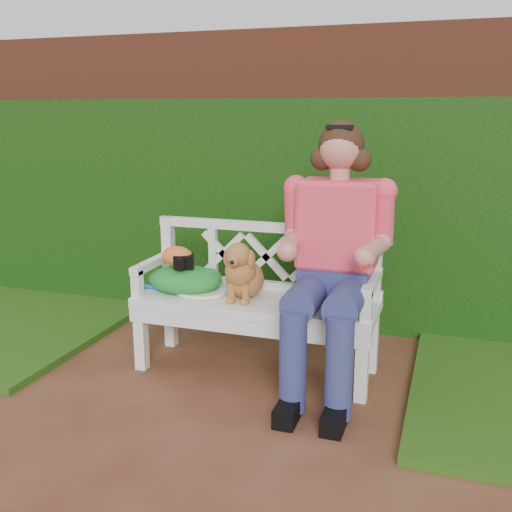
% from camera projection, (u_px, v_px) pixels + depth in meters
% --- Properties ---
extents(ground, '(60.00, 60.00, 0.00)m').
position_uv_depth(ground, '(190.00, 419.00, 3.21)').
color(ground, '#4C2616').
extents(brick_wall, '(10.00, 0.30, 2.20)m').
position_uv_depth(brick_wall, '(287.00, 178.00, 4.71)').
color(brick_wall, brown).
rests_on(brick_wall, ground).
extents(ivy_hedge, '(10.00, 0.18, 1.70)m').
position_uv_depth(ivy_hedge, '(279.00, 214.00, 4.56)').
color(ivy_hedge, '#20560F').
rests_on(ivy_hedge, ground).
extents(garden_bench, '(1.62, 0.71, 0.48)m').
position_uv_depth(garden_bench, '(256.00, 334.00, 3.77)').
color(garden_bench, white).
rests_on(garden_bench, ground).
extents(seated_woman, '(0.99, 1.11, 1.62)m').
position_uv_depth(seated_woman, '(335.00, 253.00, 3.47)').
color(seated_woman, '#EA5068').
rests_on(seated_woman, ground).
extents(dog, '(0.35, 0.41, 0.38)m').
position_uv_depth(dog, '(243.00, 269.00, 3.66)').
color(dog, brown).
rests_on(dog, garden_bench).
extents(tennis_racket, '(0.68, 0.48, 0.03)m').
position_uv_depth(tennis_racket, '(196.00, 291.00, 3.80)').
color(tennis_racket, silver).
rests_on(tennis_racket, garden_bench).
extents(green_bag, '(0.53, 0.43, 0.17)m').
position_uv_depth(green_bag, '(185.00, 279.00, 3.84)').
color(green_bag, '#27951B').
rests_on(green_bag, garden_bench).
extents(camera_item, '(0.15, 0.13, 0.08)m').
position_uv_depth(camera_item, '(184.00, 261.00, 3.78)').
color(camera_item, black).
rests_on(camera_item, green_bag).
extents(baseball_glove, '(0.25, 0.22, 0.13)m').
position_uv_depth(baseball_glove, '(177.00, 256.00, 3.81)').
color(baseball_glove, orange).
rests_on(baseball_glove, green_bag).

